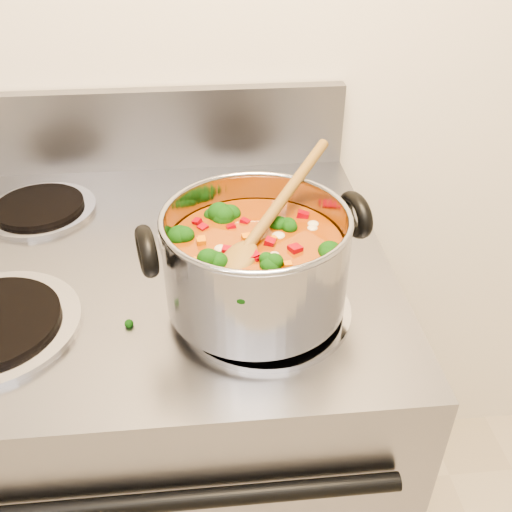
{
  "coord_description": "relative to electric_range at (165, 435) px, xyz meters",
  "views": [
    {
      "loc": [
        0.11,
        0.4,
        1.44
      ],
      "look_at": [
        0.17,
        1.01,
        1.01
      ],
      "focal_mm": 40.0,
      "sensor_mm": 36.0,
      "label": 1
    }
  ],
  "objects": [
    {
      "name": "wooden_spoon",
      "position": [
        0.18,
        -0.14,
        0.58
      ],
      "size": [
        0.19,
        0.24,
        0.09
      ],
      "rotation": [
        0.0,
        0.0,
        0.93
      ],
      "color": "brown",
      "rests_on": "stockpot"
    },
    {
      "name": "stockpot",
      "position": [
        0.17,
        -0.15,
        0.53
      ],
      "size": [
        0.31,
        0.25,
        0.15
      ],
      "rotation": [
        0.0,
        0.0,
        0.22
      ],
      "color": "#97979F",
      "rests_on": "electric_range"
    },
    {
      "name": "electric_range",
      "position": [
        0.0,
        0.0,
        0.0
      ],
      "size": [
        0.79,
        0.71,
        1.08
      ],
      "color": "gray",
      "rests_on": "ground"
    },
    {
      "name": "cooktop_crumbs",
      "position": [
        0.25,
        -0.09,
        0.46
      ],
      "size": [
        0.23,
        0.25,
        0.01
      ],
      "color": "black",
      "rests_on": "electric_range"
    }
  ]
}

